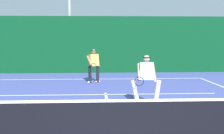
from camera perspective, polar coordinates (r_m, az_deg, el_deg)
court_line_baseline_far at (r=17.33m, az=-1.74°, el=-2.06°), size 10.48×0.10×0.01m
court_line_service at (r=12.80m, az=-1.10°, el=-4.72°), size 8.54×0.10×0.01m
court_line_centre at (r=10.01m, az=-0.40°, el=-7.58°), size 0.10×6.40×0.01m
tennis_net at (r=6.79m, az=1.08°, el=-9.53°), size 11.48×0.09×1.08m
player_near at (r=10.79m, az=5.90°, el=-1.84°), size 1.00×0.84×1.63m
player_far at (r=15.90m, az=-3.14°, el=0.45°), size 0.69×0.92×1.61m
back_fence_windscreen at (r=20.15m, az=-2.02°, el=3.86°), size 23.23×0.12×3.42m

